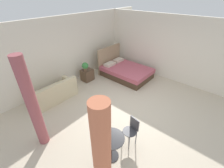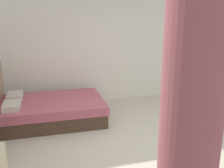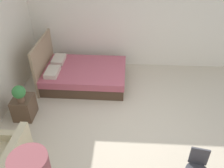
{
  "view_description": "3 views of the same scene",
  "coord_description": "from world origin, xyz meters",
  "px_view_note": "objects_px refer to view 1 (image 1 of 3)",
  "views": [
    {
      "loc": [
        -3.65,
        -2.24,
        3.59
      ],
      "look_at": [
        -0.18,
        0.71,
        0.79
      ],
      "focal_mm": 24.64,
      "sensor_mm": 36.0,
      "label": 1
    },
    {
      "loc": [
        -3.59,
        1.62,
        2.2
      ],
      "look_at": [
        0.64,
        0.44,
        1.05
      ],
      "focal_mm": 40.49,
      "sensor_mm": 36.0,
      "label": 2
    },
    {
      "loc": [
        -3.67,
        0.42,
        3.79
      ],
      "look_at": [
        0.25,
        0.65,
        1.06
      ],
      "focal_mm": 38.25,
      "sensor_mm": 36.0,
      "label": 3
    }
  ],
  "objects_px": {
    "bed": "(125,71)",
    "couch": "(55,93)",
    "cafe_chair_near_window": "(132,129)",
    "balcony_table": "(111,144)",
    "potted_plant": "(85,66)",
    "nightstand": "(87,75)"
  },
  "relations": [
    {
      "from": "bed",
      "to": "potted_plant",
      "type": "distance_m",
      "value": 1.93
    },
    {
      "from": "nightstand",
      "to": "bed",
      "type": "bearing_deg",
      "value": -37.21
    },
    {
      "from": "bed",
      "to": "balcony_table",
      "type": "relative_size",
      "value": 3.28
    },
    {
      "from": "bed",
      "to": "potted_plant",
      "type": "bearing_deg",
      "value": 145.38
    },
    {
      "from": "couch",
      "to": "bed",
      "type": "bearing_deg",
      "value": -15.99
    },
    {
      "from": "nightstand",
      "to": "potted_plant",
      "type": "bearing_deg",
      "value": -163.36
    },
    {
      "from": "potted_plant",
      "to": "cafe_chair_near_window",
      "type": "xyz_separation_m",
      "value": [
        -1.44,
        -3.45,
        -0.24
      ]
    },
    {
      "from": "potted_plant",
      "to": "balcony_table",
      "type": "bearing_deg",
      "value": -122.56
    },
    {
      "from": "couch",
      "to": "cafe_chair_near_window",
      "type": "relative_size",
      "value": 1.93
    },
    {
      "from": "couch",
      "to": "nightstand",
      "type": "height_order",
      "value": "couch"
    },
    {
      "from": "bed",
      "to": "balcony_table",
      "type": "xyz_separation_m",
      "value": [
        -3.66,
        -2.26,
        0.2
      ]
    },
    {
      "from": "couch",
      "to": "balcony_table",
      "type": "relative_size",
      "value": 2.32
    },
    {
      "from": "potted_plant",
      "to": "cafe_chair_near_window",
      "type": "height_order",
      "value": "potted_plant"
    },
    {
      "from": "couch",
      "to": "potted_plant",
      "type": "relative_size",
      "value": 4.04
    },
    {
      "from": "bed",
      "to": "couch",
      "type": "distance_m",
      "value": 3.34
    },
    {
      "from": "bed",
      "to": "potted_plant",
      "type": "relative_size",
      "value": 5.7
    },
    {
      "from": "couch",
      "to": "balcony_table",
      "type": "distance_m",
      "value": 3.22
    },
    {
      "from": "bed",
      "to": "nightstand",
      "type": "height_order",
      "value": "bed"
    },
    {
      "from": "couch",
      "to": "balcony_table",
      "type": "height_order",
      "value": "couch"
    },
    {
      "from": "couch",
      "to": "potted_plant",
      "type": "height_order",
      "value": "potted_plant"
    },
    {
      "from": "potted_plant",
      "to": "nightstand",
      "type": "bearing_deg",
      "value": 16.64
    },
    {
      "from": "bed",
      "to": "couch",
      "type": "bearing_deg",
      "value": 164.01
    }
  ]
}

